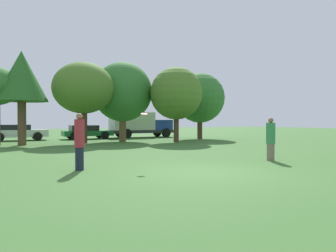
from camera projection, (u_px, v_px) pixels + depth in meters
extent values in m
plane|color=#3D6B2D|center=(206.00, 173.00, 10.09)|extent=(120.00, 120.00, 0.00)
cylinder|color=#191E33|center=(80.00, 159.00, 10.57)|extent=(0.28, 0.28, 0.76)
cylinder|color=#A52633|center=(79.00, 133.00, 10.56)|extent=(0.33, 0.33, 0.93)
sphere|color=#8C6647|center=(79.00, 116.00, 10.55)|extent=(0.21, 0.21, 0.21)
cylinder|color=#726651|center=(271.00, 152.00, 13.15)|extent=(0.31, 0.31, 0.71)
cylinder|color=#337F4C|center=(271.00, 133.00, 13.14)|extent=(0.37, 0.37, 0.86)
sphere|color=#8C6647|center=(271.00, 120.00, 13.13)|extent=(0.22, 0.22, 0.22)
cylinder|color=#F21E72|center=(144.00, 114.00, 11.39)|extent=(0.24, 0.24, 0.08)
cylinder|color=brown|center=(22.00, 123.00, 21.31)|extent=(0.54, 0.54, 2.95)
cone|color=#286023|center=(22.00, 76.00, 21.26)|extent=(3.37, 3.37, 3.37)
cylinder|color=#473323|center=(83.00, 124.00, 23.18)|extent=(0.53, 0.53, 2.82)
ellipsoid|color=#4C7528|center=(83.00, 88.00, 23.14)|extent=(4.42, 4.42, 3.73)
cylinder|color=brown|center=(123.00, 125.00, 25.67)|extent=(0.55, 0.55, 2.67)
ellipsoid|color=#33702D|center=(123.00, 92.00, 25.63)|extent=(4.74, 4.74, 4.76)
cylinder|color=#473323|center=(176.00, 125.00, 24.85)|extent=(0.41, 0.41, 2.66)
sphere|color=#4C7528|center=(176.00, 93.00, 24.81)|extent=(4.08, 4.08, 4.08)
cylinder|color=#473323|center=(200.00, 125.00, 29.16)|extent=(0.46, 0.46, 2.49)
sphere|color=#33702D|center=(200.00, 98.00, 29.12)|extent=(4.54, 4.54, 4.54)
cube|color=silver|center=(19.00, 133.00, 26.50)|extent=(4.56, 1.85, 0.59)
cube|color=black|center=(14.00, 127.00, 26.33)|extent=(2.52, 1.59, 0.43)
cylinder|color=black|center=(36.00, 136.00, 27.92)|extent=(0.71, 0.23, 0.71)
cylinder|color=black|center=(38.00, 136.00, 26.38)|extent=(0.71, 0.23, 0.71)
cylinder|color=black|center=(0.00, 136.00, 26.63)|extent=(0.71, 0.23, 0.71)
cube|color=#196633|center=(88.00, 133.00, 28.74)|extent=(4.38, 1.95, 0.45)
cube|color=black|center=(84.00, 128.00, 28.58)|extent=(2.42, 1.68, 0.49)
cylinder|color=black|center=(99.00, 134.00, 30.19)|extent=(0.71, 0.20, 0.70)
cylinder|color=black|center=(105.00, 135.00, 28.54)|extent=(0.71, 0.20, 0.70)
cylinder|color=black|center=(70.00, 135.00, 28.94)|extent=(0.71, 0.20, 0.70)
cylinder|color=black|center=(74.00, 136.00, 27.30)|extent=(0.71, 0.20, 0.70)
cube|color=#2D2D33|center=(141.00, 131.00, 31.62)|extent=(6.66, 2.22, 0.30)
cube|color=#1E389E|center=(159.00, 125.00, 32.56)|extent=(2.16, 2.01, 0.99)
cube|color=beige|center=(132.00, 121.00, 31.17)|extent=(4.14, 2.16, 1.73)
cylinder|color=black|center=(157.00, 132.00, 33.61)|extent=(0.90, 0.28, 0.89)
cylinder|color=black|center=(166.00, 133.00, 31.77)|extent=(0.90, 0.28, 0.89)
cylinder|color=black|center=(120.00, 133.00, 31.70)|extent=(0.90, 0.28, 0.89)
cylinder|color=black|center=(127.00, 134.00, 29.86)|extent=(0.90, 0.28, 0.89)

